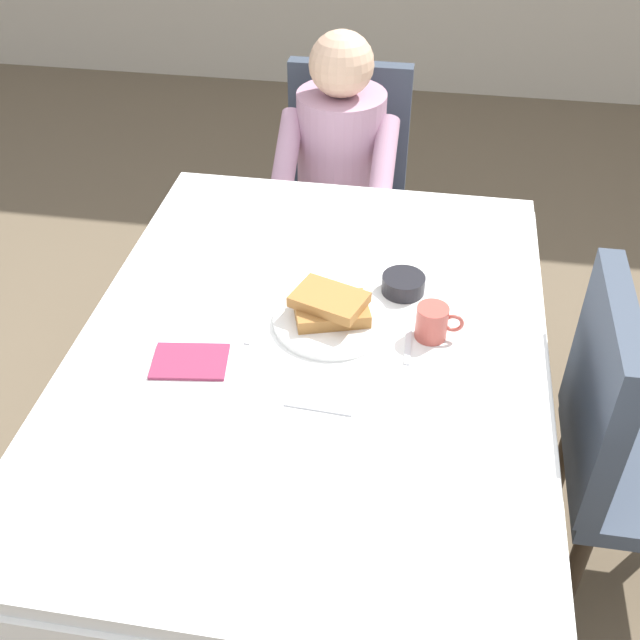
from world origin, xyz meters
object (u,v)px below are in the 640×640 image
at_px(chair_right_side, 627,442).
at_px(bowl_butter, 403,284).
at_px(cup_coffee, 433,322).
at_px(fork_left_of_plate, 253,320).
at_px(plate_breakfast, 331,321).
at_px(breakfast_stack, 330,306).
at_px(dining_table_main, 311,369).
at_px(spoon_near_edge, 318,408).
at_px(knife_right_of_plate, 409,336).
at_px(diner_person, 339,165).
at_px(chair_diner, 344,179).

xyz_separation_m(chair_right_side, bowl_butter, (-0.57, 0.23, 0.23)).
height_order(cup_coffee, fork_left_of_plate, cup_coffee).
relative_size(plate_breakfast, breakfast_stack, 1.36).
bearing_deg(breakfast_stack, bowl_butter, 42.15).
bearing_deg(cup_coffee, dining_table_main, -166.87).
xyz_separation_m(dining_table_main, spoon_near_edge, (0.05, -0.22, 0.09)).
bearing_deg(fork_left_of_plate, cup_coffee, -93.59).
bearing_deg(fork_left_of_plate, knife_right_of_plate, -95.03).
bearing_deg(knife_right_of_plate, chair_right_side, -97.52).
distance_m(chair_right_side, plate_breakfast, 0.77).
bearing_deg(spoon_near_edge, diner_person, 99.45).
xyz_separation_m(dining_table_main, fork_left_of_plate, (-0.15, 0.05, 0.09)).
height_order(cup_coffee, knife_right_of_plate, cup_coffee).
distance_m(plate_breakfast, breakfast_stack, 0.04).
bearing_deg(dining_table_main, fork_left_of_plate, 160.50).
bearing_deg(spoon_near_edge, chair_right_side, 20.07).
relative_size(chair_diner, bowl_butter, 8.45).
height_order(bowl_butter, fork_left_of_plate, bowl_butter).
relative_size(plate_breakfast, fork_left_of_plate, 1.56).
xyz_separation_m(chair_diner, breakfast_stack, (0.11, -1.09, 0.26)).
relative_size(fork_left_of_plate, spoon_near_edge, 1.20).
height_order(cup_coffee, bowl_butter, cup_coffee).
bearing_deg(chair_diner, diner_person, 90.00).
bearing_deg(bowl_butter, dining_table_main, -130.46).
distance_m(chair_right_side, bowl_butter, 0.66).
relative_size(dining_table_main, chair_right_side, 1.64).
bearing_deg(cup_coffee, chair_right_side, -7.56).
height_order(plate_breakfast, cup_coffee, cup_coffee).
relative_size(chair_right_side, knife_right_of_plate, 4.65).
bearing_deg(plate_breakfast, spoon_near_edge, -86.58).
distance_m(chair_right_side, breakfast_stack, 0.78).
height_order(dining_table_main, knife_right_of_plate, knife_right_of_plate).
bearing_deg(knife_right_of_plate, chair_diner, 13.48).
relative_size(cup_coffee, bowl_butter, 1.03).
distance_m(chair_diner, chair_right_side, 1.45).
relative_size(diner_person, plate_breakfast, 4.00).
bearing_deg(dining_table_main, chair_right_side, 0.00).
bearing_deg(chair_diner, cup_coffee, 107.94).
xyz_separation_m(cup_coffee, fork_left_of_plate, (-0.43, -0.01, -0.04)).
relative_size(cup_coffee, fork_left_of_plate, 0.63).
xyz_separation_m(knife_right_of_plate, spoon_near_edge, (-0.17, -0.27, 0.00)).
xyz_separation_m(plate_breakfast, spoon_near_edge, (0.02, -0.29, -0.01)).
bearing_deg(bowl_butter, knife_right_of_plate, -80.97).
bearing_deg(plate_breakfast, chair_diner, 95.99).
height_order(chair_right_side, fork_left_of_plate, chair_right_side).
distance_m(dining_table_main, diner_person, 1.02).
bearing_deg(chair_right_side, fork_left_of_plate, -93.36).
bearing_deg(dining_table_main, spoon_near_edge, -75.93).
bearing_deg(dining_table_main, plate_breakfast, 63.70).
bearing_deg(cup_coffee, diner_person, 110.65).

